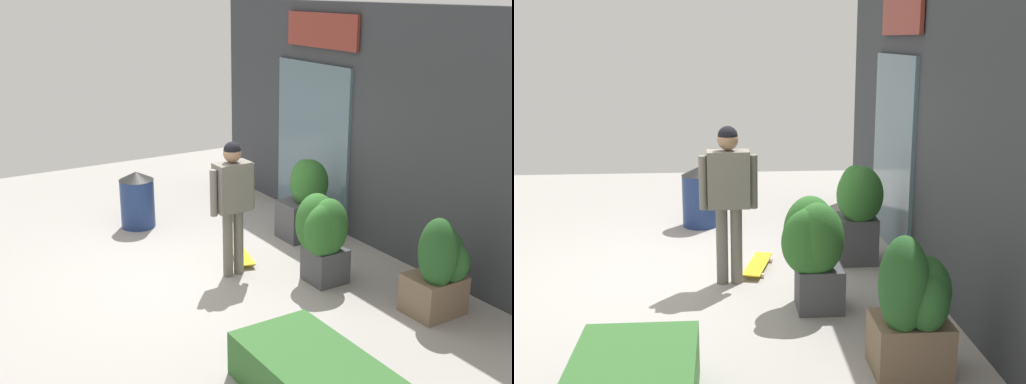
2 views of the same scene
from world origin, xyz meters
TOP-DOWN VIEW (x-y plane):
  - ground_plane at (0.00, 0.00)m, footprint 12.00×12.00m
  - building_facade at (-0.05, 2.73)m, footprint 7.32×0.31m
  - skateboarder at (0.24, 0.44)m, footprint 0.28×0.64m
  - skateboard at (-0.17, 0.78)m, footprint 0.86×0.41m
  - planter_box_left at (2.40, 1.88)m, footprint 0.63×0.61m
  - planter_box_right at (1.04, 1.27)m, footprint 0.64×0.63m
  - planter_box_mid at (-0.33, 1.97)m, footprint 0.63×0.64m
  - trash_bin at (-2.09, 0.05)m, footprint 0.53×0.53m
  - hedge_ledge at (3.01, -0.28)m, footprint 1.59×0.90m

SIDE VIEW (x-z plane):
  - ground_plane at x=0.00m, z-range 0.00..0.00m
  - skateboard at x=-0.17m, z-range 0.03..0.10m
  - hedge_ledge at x=3.01m, z-range 0.00..0.45m
  - trash_bin at x=-2.09m, z-range 0.00..0.89m
  - planter_box_left at x=2.40m, z-range 0.00..1.20m
  - planter_box_mid at x=-0.33m, z-range 0.07..1.29m
  - planter_box_right at x=1.04m, z-range 0.10..1.26m
  - skateboarder at x=0.24m, z-range 0.21..1.98m
  - building_facade at x=-0.05m, z-range -0.01..3.38m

